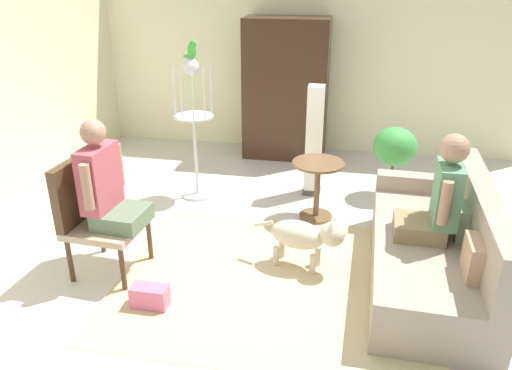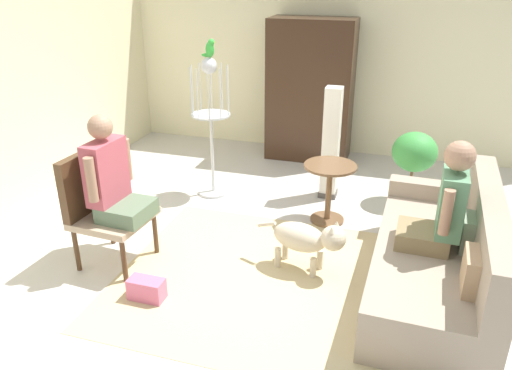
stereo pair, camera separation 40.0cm
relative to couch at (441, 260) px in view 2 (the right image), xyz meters
name	(u,v)px [view 2 (the right image)]	position (x,y,z in m)	size (l,w,h in m)	color
ground_plane	(266,265)	(-1.45, -0.05, -0.30)	(7.70, 7.70, 0.00)	beige
back_wall	(333,58)	(-1.45, 3.22, 1.01)	(6.30, 0.12, 2.62)	beige
area_rug	(274,281)	(-1.31, -0.27, -0.29)	(2.64, 2.20, 0.01)	#C6B284
couch	(441,260)	(0.00, 0.00, 0.00)	(0.97, 2.09, 0.87)	gray
armchair	(100,201)	(-2.87, -0.36, 0.28)	(0.62, 0.63, 1.01)	#4C331E
person_on_couch	(444,206)	(-0.05, -0.02, 0.48)	(0.49, 0.53, 0.89)	olive
person_on_armchair	(112,178)	(-2.71, -0.37, 0.52)	(0.48, 0.56, 0.90)	#5A7156
round_end_table	(329,186)	(-1.07, 0.96, 0.10)	(0.53, 0.53, 0.63)	brown
dog	(307,238)	(-1.09, -0.01, 0.02)	(0.82, 0.35, 0.52)	beige
bird_cage_stand	(211,122)	(-2.47, 1.27, 0.57)	(0.44, 0.44, 1.58)	silver
parrot	(210,49)	(-2.45, 1.27, 1.37)	(0.17, 0.10, 0.19)	green
potted_plant	(414,157)	(-0.26, 1.70, 0.25)	(0.49, 0.49, 0.82)	beige
column_lamp	(331,144)	(-1.17, 1.59, 0.33)	(0.20, 0.20, 1.28)	#4C4742
armoire_cabinet	(310,91)	(-1.66, 2.81, 0.63)	(1.11, 0.56, 1.86)	#382316
handbag	(147,289)	(-2.23, -0.80, -0.21)	(0.29, 0.15, 0.18)	#D8668C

